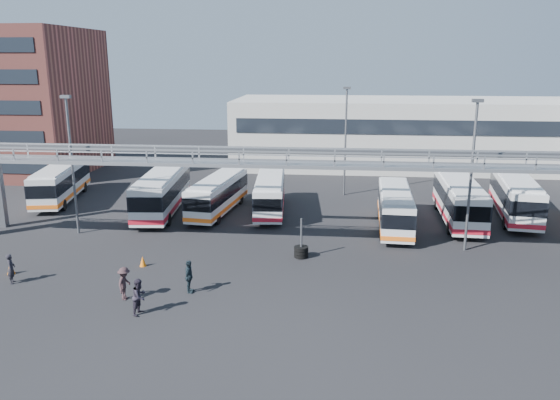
# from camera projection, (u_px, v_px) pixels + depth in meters

# --- Properties ---
(ground) EXTENTS (140.00, 140.00, 0.00)m
(ground) POSITION_uv_depth(u_px,v_px,m) (280.00, 284.00, 31.71)
(ground) COLOR black
(ground) RESTS_ON ground
(gantry) EXTENTS (51.40, 5.15, 7.10)m
(gantry) POSITION_uv_depth(u_px,v_px,m) (289.00, 171.00, 35.98)
(gantry) COLOR gray
(gantry) RESTS_ON ground
(apartment_building) EXTENTS (18.00, 15.00, 16.00)m
(apartment_building) POSITION_uv_depth(u_px,v_px,m) (8.00, 101.00, 61.86)
(apartment_building) COLOR brown
(apartment_building) RESTS_ON ground
(warehouse) EXTENTS (42.00, 14.00, 8.00)m
(warehouse) POSITION_uv_depth(u_px,v_px,m) (409.00, 133.00, 66.16)
(warehouse) COLOR #9E9E99
(warehouse) RESTS_ON ground
(light_pole_left) EXTENTS (0.70, 0.35, 10.21)m
(light_pole_left) POSITION_uv_depth(u_px,v_px,m) (72.00, 158.00, 39.51)
(light_pole_left) COLOR #4C4F54
(light_pole_left) RESTS_ON ground
(light_pole_mid) EXTENTS (0.70, 0.35, 10.21)m
(light_pole_mid) POSITION_uv_depth(u_px,v_px,m) (472.00, 168.00, 35.87)
(light_pole_mid) COLOR #4C4F54
(light_pole_mid) RESTS_ON ground
(light_pole_back) EXTENTS (0.70, 0.35, 10.21)m
(light_pole_back) POSITION_uv_depth(u_px,v_px,m) (346.00, 135.00, 51.08)
(light_pole_back) COLOR #4C4F54
(light_pole_back) RESTS_ON ground
(bus_0) EXTENTS (4.44, 11.07, 3.28)m
(bus_0) POSITION_uv_depth(u_px,v_px,m) (61.00, 182.00, 49.83)
(bus_0) COLOR silver
(bus_0) RESTS_ON ground
(bus_2) EXTENTS (3.66, 11.72, 3.50)m
(bus_2) POSITION_uv_depth(u_px,v_px,m) (162.00, 191.00, 45.83)
(bus_2) COLOR silver
(bus_2) RESTS_ON ground
(bus_3) EXTENTS (3.51, 10.24, 3.05)m
(bus_3) POSITION_uv_depth(u_px,v_px,m) (218.00, 194.00, 45.92)
(bus_3) COLOR silver
(bus_3) RESTS_ON ground
(bus_4) EXTENTS (3.05, 10.11, 3.03)m
(bus_4) POSITION_uv_depth(u_px,v_px,m) (270.00, 193.00, 46.14)
(bus_4) COLOR silver
(bus_4) RESTS_ON ground
(bus_6) EXTENTS (2.87, 10.20, 3.06)m
(bus_6) POSITION_uv_depth(u_px,v_px,m) (395.00, 207.00, 41.74)
(bus_6) COLOR silver
(bus_6) RESTS_ON ground
(bus_7) EXTENTS (3.09, 11.31, 3.40)m
(bus_7) POSITION_uv_depth(u_px,v_px,m) (459.00, 199.00, 43.41)
(bus_7) COLOR silver
(bus_7) RESTS_ON ground
(bus_8) EXTENTS (4.09, 11.39, 3.39)m
(bus_8) POSITION_uv_depth(u_px,v_px,m) (515.00, 195.00, 44.55)
(bus_8) COLOR silver
(bus_8) RESTS_ON ground
(pedestrian_a) EXTENTS (0.62, 0.76, 1.78)m
(pedestrian_a) POSITION_uv_depth(u_px,v_px,m) (11.00, 269.00, 31.62)
(pedestrian_a) COLOR black
(pedestrian_a) RESTS_ON ground
(pedestrian_b) EXTENTS (0.91, 1.06, 1.90)m
(pedestrian_b) POSITION_uv_depth(u_px,v_px,m) (140.00, 296.00, 27.77)
(pedestrian_b) COLOR #231E2A
(pedestrian_b) RESTS_ON ground
(pedestrian_c) EXTENTS (0.72, 1.21, 1.84)m
(pedestrian_c) POSITION_uv_depth(u_px,v_px,m) (125.00, 283.00, 29.46)
(pedestrian_c) COLOR #322124
(pedestrian_c) RESTS_ON ground
(pedestrian_d) EXTENTS (0.50, 1.12, 1.89)m
(pedestrian_d) POSITION_uv_depth(u_px,v_px,m) (189.00, 277.00, 30.31)
(pedestrian_d) COLOR black
(pedestrian_d) RESTS_ON ground
(cone_left) EXTENTS (0.60, 0.60, 0.74)m
(cone_left) POSITION_uv_depth(u_px,v_px,m) (11.00, 268.00, 33.07)
(cone_left) COLOR orange
(cone_left) RESTS_ON ground
(cone_right) EXTENTS (0.53, 0.53, 0.66)m
(cone_right) POSITION_uv_depth(u_px,v_px,m) (143.00, 261.00, 34.33)
(cone_right) COLOR orange
(cone_right) RESTS_ON ground
(tire_stack) EXTENTS (0.94, 0.94, 2.68)m
(tire_stack) POSITION_uv_depth(u_px,v_px,m) (301.00, 251.00, 35.84)
(tire_stack) COLOR black
(tire_stack) RESTS_ON ground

